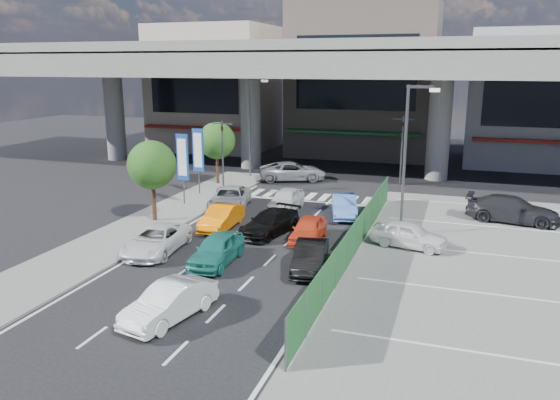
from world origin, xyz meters
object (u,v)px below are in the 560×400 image
(tree_near, at_px, (152,165))
(parked_sedan_white, at_px, (409,235))
(kei_truck_front_right, at_px, (344,206))
(parked_sedan_dgrey, at_px, (512,209))
(street_lamp_right, at_px, (409,148))
(crossing_wagon_silver, at_px, (293,171))
(traffic_light_left, at_px, (222,139))
(hatch_black_mid_right, at_px, (310,257))
(traffic_cone, at_px, (407,234))
(traffic_light_right, at_px, (403,134))
(sedan_black_mid, at_px, (270,223))
(sedan_white_front_mid, at_px, (286,200))
(taxi_orange_left, at_px, (222,217))
(tree_far, at_px, (217,141))
(hatch_white_back_mid, at_px, (170,302))
(signboard_far, at_px, (198,152))
(street_lamp_left, at_px, (252,119))
(sedan_white_mid_left, at_px, (156,240))
(taxi_teal_mid, at_px, (217,249))
(wagon_silver_front_left, at_px, (230,198))
(taxi_orange_right, at_px, (308,229))
(signboard_near, at_px, (183,159))

(tree_near, height_order, parked_sedan_white, tree_near)
(kei_truck_front_right, bearing_deg, parked_sedan_dgrey, -4.46)
(street_lamp_right, distance_m, crossing_wagon_silver, 16.04)
(street_lamp_right, xyz_separation_m, parked_sedan_dgrey, (5.71, 4.46, -3.96))
(traffic_light_left, xyz_separation_m, hatch_black_mid_right, (9.94, -12.62, -3.30))
(crossing_wagon_silver, bearing_deg, street_lamp_right, -161.77)
(traffic_cone, bearing_deg, traffic_light_right, 97.88)
(traffic_light_right, xyz_separation_m, crossing_wagon_silver, (-8.33, -1.13, -3.20))
(sedan_black_mid, bearing_deg, traffic_light_right, 83.44)
(sedan_white_front_mid, height_order, parked_sedan_white, sedan_white_front_mid)
(traffic_light_left, distance_m, sedan_black_mid, 10.87)
(taxi_orange_left, distance_m, sedan_white_front_mid, 5.39)
(traffic_light_left, height_order, tree_far, traffic_light_left)
(kei_truck_front_right, bearing_deg, hatch_white_back_mid, -116.03)
(kei_truck_front_right, relative_size, parked_sedan_white, 1.04)
(sedan_white_front_mid, xyz_separation_m, traffic_cone, (7.95, -4.03, -0.29))
(signboard_far, bearing_deg, parked_sedan_white, -25.01)
(street_lamp_left, bearing_deg, sedan_white_mid_left, -83.11)
(traffic_light_right, xyz_separation_m, parked_sedan_dgrey, (7.39, -8.54, -3.13))
(taxi_teal_mid, xyz_separation_m, kei_truck_front_right, (3.90, 9.88, -0.03))
(tree_far, distance_m, hatch_black_mid_right, 19.21)
(taxi_orange_left, distance_m, traffic_cone, 10.19)
(sedan_white_front_mid, bearing_deg, traffic_light_right, 58.64)
(wagon_silver_front_left, height_order, parked_sedan_white, wagon_silver_front_left)
(tree_near, relative_size, kei_truck_front_right, 1.21)
(street_lamp_left, height_order, sedan_white_front_mid, street_lamp_left)
(traffic_light_left, height_order, parked_sedan_white, traffic_light_left)
(taxi_orange_right, distance_m, parked_sedan_white, 5.13)
(crossing_wagon_silver, height_order, parked_sedan_white, crossing_wagon_silver)
(hatch_white_back_mid, height_order, sedan_white_front_mid, sedan_white_front_mid)
(sedan_white_mid_left, distance_m, traffic_cone, 12.81)
(sedan_white_mid_left, xyz_separation_m, traffic_cone, (11.52, 5.61, -0.25))
(tree_far, height_order, sedan_white_front_mid, tree_far)
(tree_near, bearing_deg, taxi_orange_right, -3.68)
(street_lamp_right, distance_m, traffic_cone, 4.51)
(taxi_orange_left, height_order, traffic_cone, taxi_orange_left)
(street_lamp_right, height_order, signboard_far, street_lamp_right)
(traffic_light_left, relative_size, hatch_black_mid_right, 1.34)
(street_lamp_left, relative_size, wagon_silver_front_left, 1.61)
(street_lamp_left, xyz_separation_m, signboard_far, (-1.27, -7.01, -1.71))
(taxi_orange_left, xyz_separation_m, sedan_black_mid, (2.92, -0.15, -0.02))
(wagon_silver_front_left, xyz_separation_m, parked_sedan_dgrey, (16.89, 2.34, 0.12))
(taxi_orange_right, distance_m, wagon_silver_front_left, 8.07)
(street_lamp_left, bearing_deg, signboard_near, -94.99)
(tree_far, xyz_separation_m, crossing_wagon_silver, (4.97, 3.37, -2.65))
(tree_near, height_order, taxi_orange_left, tree_near)
(wagon_silver_front_left, bearing_deg, sedan_white_front_mid, -1.24)
(parked_sedan_dgrey, relative_size, traffic_cone, 7.58)
(hatch_black_mid_right, bearing_deg, wagon_silver_front_left, 122.70)
(traffic_light_left, height_order, signboard_far, traffic_light_left)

